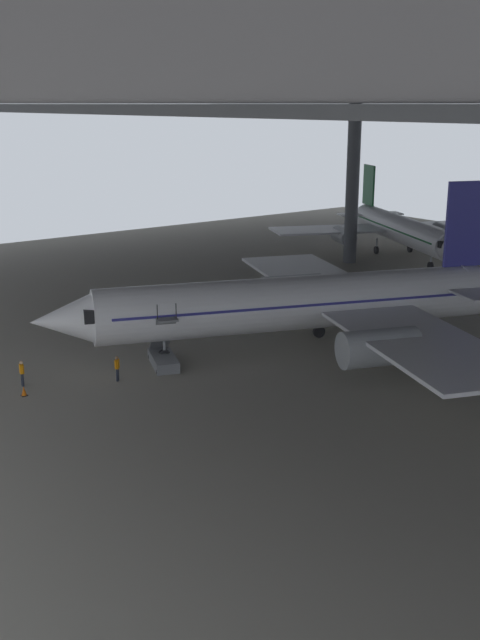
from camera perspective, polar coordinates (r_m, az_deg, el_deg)
The scene contains 9 objects.
ground_plane at distance 54.31m, azimuth 6.38°, elevation -2.13°, with size 110.00×110.00×0.00m, color gray.
hangar_structure at distance 61.93m, azimuth 16.63°, elevation 15.91°, with size 121.00×99.00×18.02m.
airplane_main at distance 52.88m, azimuth 4.93°, elevation 1.32°, with size 35.34×35.52×11.51m.
boarding_stairs at distance 50.47m, azimuth -5.79°, elevation -2.65°, with size 4.43×2.79×4.67m.
crew_worker_near_nose at distance 48.47m, azimuth -16.11°, elevation -3.76°, with size 0.55×0.26×1.64m.
crew_worker_by_stairs at distance 48.07m, azimuth -9.24°, elevation -3.50°, with size 0.42×0.41×1.64m.
airplane_distant at distance 88.49m, azimuth 11.97°, elevation 6.72°, with size 27.72×27.76×9.48m.
traffic_cone_orange at distance 47.09m, azimuth -15.97°, elevation -5.18°, with size 0.36×0.36×0.60m.
baggage_tug at distance 51.26m, azimuth 16.44°, elevation -3.20°, with size 1.88×2.47×0.90m.
Camera 1 is at (37.61, -35.41, 16.78)m, focal length 42.48 mm.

